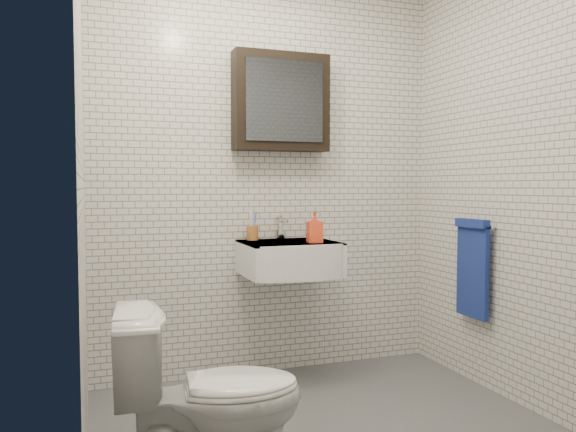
{
  "coord_description": "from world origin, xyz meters",
  "views": [
    {
      "loc": [
        -1.07,
        -2.38,
        1.18
      ],
      "look_at": [
        -0.07,
        0.45,
        1.02
      ],
      "focal_mm": 35.0,
      "sensor_mm": 36.0,
      "label": 1
    }
  ],
  "objects": [
    {
      "name": "room_shell",
      "position": [
        0.0,
        0.0,
        1.47
      ],
      "size": [
        2.22,
        2.02,
        2.51
      ],
      "color": "silver",
      "rests_on": "ground"
    },
    {
      "name": "washbasin",
      "position": [
        0.05,
        0.73,
        0.76
      ],
      "size": [
        0.55,
        0.5,
        0.2
      ],
      "color": "white",
      "rests_on": "room_shell"
    },
    {
      "name": "faucet",
      "position": [
        0.05,
        0.93,
        0.92
      ],
      "size": [
        0.06,
        0.2,
        0.15
      ],
      "color": "silver",
      "rests_on": "washbasin"
    },
    {
      "name": "mirror_cabinet",
      "position": [
        0.05,
        0.93,
        1.7
      ],
      "size": [
        0.6,
        0.15,
        0.6
      ],
      "color": "black",
      "rests_on": "room_shell"
    },
    {
      "name": "towel_rail",
      "position": [
        1.04,
        0.35,
        0.72
      ],
      "size": [
        0.09,
        0.3,
        0.58
      ],
      "color": "silver",
      "rests_on": "room_shell"
    },
    {
      "name": "toothbrush_cup",
      "position": [
        -0.13,
        0.94,
        0.9
      ],
      "size": [
        0.08,
        0.08,
        0.19
      ],
      "rotation": [
        0.0,
        0.0,
        0.09
      ],
      "color": "#AD662B",
      "rests_on": "washbasin"
    },
    {
      "name": "soap_bottle",
      "position": [
        0.17,
        0.66,
        0.94
      ],
      "size": [
        0.09,
        0.09,
        0.18
      ],
      "primitive_type": "imported",
      "rotation": [
        0.0,
        0.0,
        -0.13
      ],
      "color": "orange",
      "rests_on": "washbasin"
    },
    {
      "name": "toilet",
      "position": [
        -0.64,
        -0.26,
        0.36
      ],
      "size": [
        0.74,
        0.47,
        0.72
      ],
      "primitive_type": "imported",
      "rotation": [
        0.0,
        0.0,
        1.47
      ],
      "color": "white",
      "rests_on": "ground"
    }
  ]
}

